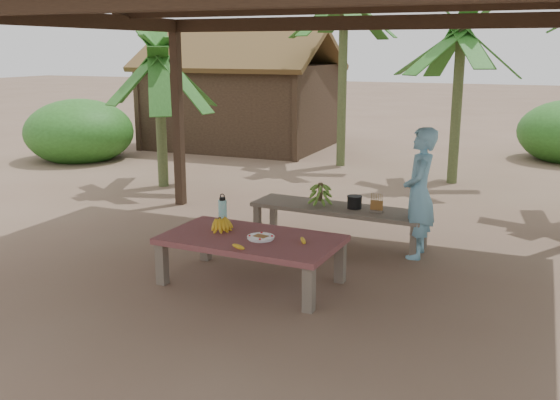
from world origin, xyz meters
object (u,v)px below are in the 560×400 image
at_px(work_table, 251,243).
at_px(plate, 261,238).
at_px(cooking_pot, 355,202).
at_px(ripe_banana_bunch, 220,223).
at_px(bench, 338,211).
at_px(woman, 419,193).
at_px(water_flask, 223,211).

bearing_deg(work_table, plate, -13.71).
bearing_deg(cooking_pot, ripe_banana_bunch, -121.53).
height_order(bench, ripe_banana_bunch, ripe_banana_bunch).
xyz_separation_m(bench, cooking_pot, (0.21, 0.01, 0.13)).
height_order(work_table, ripe_banana_bunch, ripe_banana_bunch).
height_order(ripe_banana_bunch, cooking_pot, ripe_banana_bunch).
bearing_deg(work_table, bench, 80.01).
distance_m(bench, plate, 1.79).
bearing_deg(bench, ripe_banana_bunch, -112.09).
distance_m(plate, cooking_pot, 1.83).
height_order(plate, woman, woman).
xyz_separation_m(water_flask, cooking_pot, (1.10, 1.40, -0.12)).
xyz_separation_m(cooking_pot, woman, (0.82, -0.21, 0.23)).
bearing_deg(work_table, woman, 49.94).
relative_size(work_table, bench, 0.83).
distance_m(work_table, plate, 0.15).
xyz_separation_m(water_flask, woman, (1.92, 1.19, 0.12)).
bearing_deg(water_flask, bench, 57.26).
bearing_deg(ripe_banana_bunch, cooking_pot, 58.47).
relative_size(plate, water_flask, 0.82).
height_order(plate, water_flask, water_flask).
relative_size(ripe_banana_bunch, woman, 0.17).
relative_size(bench, water_flask, 6.59).
bearing_deg(plate, work_table, 163.44).
bearing_deg(bench, cooking_pot, 5.90).
distance_m(ripe_banana_bunch, water_flask, 0.27).
bearing_deg(ripe_banana_bunch, bench, 63.89).
height_order(bench, cooking_pot, cooking_pot).
bearing_deg(woman, bench, -106.23).
bearing_deg(plate, woman, 50.38).
distance_m(work_table, woman, 2.11).
height_order(work_table, woman, woman).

